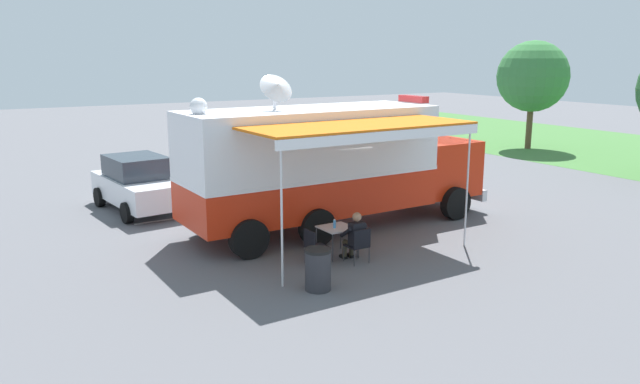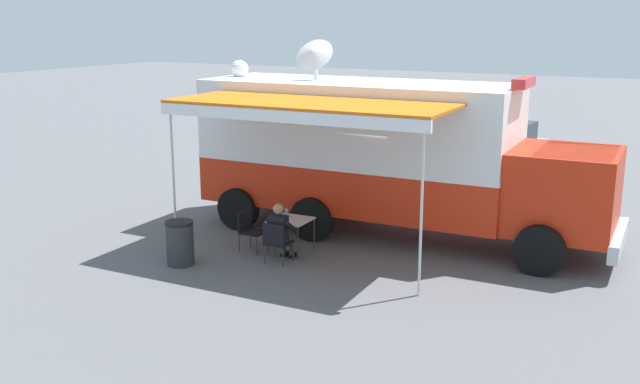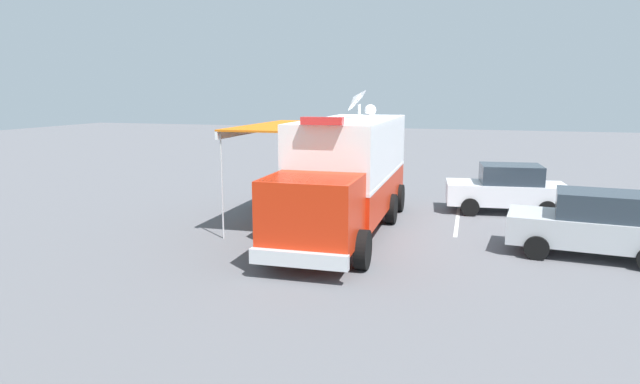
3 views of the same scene
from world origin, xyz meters
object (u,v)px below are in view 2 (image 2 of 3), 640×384
seated_responder (281,231)px  trash_bin (180,243)px  water_bottle (286,214)px  folding_chair_at_table (276,240)px  car_far_corner (323,148)px  folding_chair_beside_table (249,227)px  car_behind_truck (499,152)px  folding_table (291,222)px  command_truck (387,152)px

seated_responder → trash_bin: bearing=-56.0°
water_bottle → folding_chair_at_table: 0.86m
car_far_corner → water_bottle: bearing=22.3°
trash_bin → seated_responder: bearing=124.0°
water_bottle → folding_chair_beside_table: size_ratio=0.26×
trash_bin → car_behind_truck: (-10.97, 3.63, 0.42)m
folding_table → folding_chair_beside_table: size_ratio=0.94×
folding_table → trash_bin: 2.37m
water_bottle → seated_responder: 0.65m
water_bottle → trash_bin: 2.32m
folding_table → car_behind_truck: size_ratio=0.19×
water_bottle → command_truck: bearing=149.1°
water_bottle → folding_chair_beside_table: bearing=-68.8°
command_truck → seated_responder: command_truck is taller
water_bottle → car_behind_truck: (-9.24, 2.14, 0.05)m
folding_chair_at_table → car_behind_truck: car_behind_truck is taller
folding_chair_beside_table → seated_responder: 1.02m
trash_bin → car_behind_truck: 11.57m
folding_chair_at_table → seated_responder: 0.23m
seated_responder → car_behind_truck: size_ratio=0.29×
folding_chair_beside_table → car_far_corner: size_ratio=0.20×
folding_table → folding_chair_beside_table: 0.92m
command_truck → folding_table: (2.21, -1.25, -1.27)m
folding_chair_at_table → car_behind_truck: size_ratio=0.20×
water_bottle → car_far_corner: size_ratio=0.05×
folding_chair_at_table → seated_responder: size_ratio=0.70×
trash_bin → water_bottle: bearing=139.2°
water_bottle → car_far_corner: car_far_corner is taller
folding_table → car_far_corner: bearing=-157.0°
folding_chair_beside_table → seated_responder: size_ratio=0.70×
car_far_corner → folding_chair_at_table: bearing=21.7°
folding_chair_beside_table → water_bottle: bearing=111.2°
folding_table → folding_chair_at_table: size_ratio=0.94×
folding_chair_at_table → car_far_corner: size_ratio=0.20×
trash_bin → folding_table: bearing=138.1°
folding_table → seated_responder: bearing=11.4°
folding_chair_at_table → trash_bin: size_ratio=0.96×
seated_responder → trash_bin: 2.06m
command_truck → car_behind_truck: (-7.01, 0.80, -1.06)m
folding_table → trash_bin: (1.76, -1.58, -0.22)m
seated_responder → car_behind_truck: bearing=168.9°
folding_chair_beside_table → car_far_corner: bearing=-163.7°
folding_table → folding_chair_at_table: bearing=9.1°
car_far_corner → car_behind_truck: bearing=111.7°
folding_table → car_behind_truck: (-9.21, 2.05, 0.21)m
command_truck → trash_bin: command_truck is taller
water_bottle → car_behind_truck: size_ratio=0.05×
water_bottle → folding_chair_at_table: (0.77, 0.22, -0.32)m
command_truck → folding_chair_beside_table: command_truck is taller
command_truck → seated_responder: (2.82, -1.13, -1.29)m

